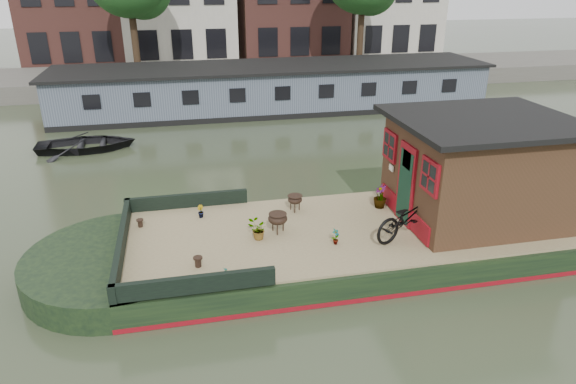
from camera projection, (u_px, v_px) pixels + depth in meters
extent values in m
plane|color=#2A301F|center=(383.00, 248.00, 12.25)|extent=(120.00, 120.00, 0.00)
cube|color=black|center=(384.00, 237.00, 12.13)|extent=(12.00, 4.00, 0.60)
cylinder|color=black|center=(121.00, 265.00, 10.97)|extent=(4.00, 4.00, 0.60)
cube|color=maroon|center=(384.00, 246.00, 12.22)|extent=(12.02, 4.02, 0.10)
cube|color=#8C7F56|center=(385.00, 225.00, 12.00)|extent=(11.80, 3.80, 0.05)
cube|color=black|center=(122.00, 243.00, 10.78)|extent=(0.12, 4.00, 0.35)
cube|color=black|center=(187.00, 201.00, 12.78)|extent=(3.00, 0.12, 0.35)
cube|color=black|center=(194.00, 284.00, 9.33)|extent=(3.00, 0.12, 0.35)
cube|color=#2F2112|center=(478.00, 171.00, 11.97)|extent=(3.50, 3.00, 2.30)
cube|color=black|center=(486.00, 120.00, 11.49)|extent=(4.00, 3.50, 0.12)
cube|color=maroon|center=(406.00, 185.00, 11.70)|extent=(0.06, 0.80, 1.90)
cube|color=black|center=(405.00, 187.00, 11.72)|extent=(0.04, 0.64, 1.70)
cube|color=maroon|center=(430.00, 176.00, 10.52)|extent=(0.06, 0.72, 0.72)
cube|color=maroon|center=(390.00, 146.00, 12.41)|extent=(0.06, 0.72, 0.72)
imported|color=black|center=(408.00, 217.00, 11.22)|extent=(1.93, 1.31, 0.96)
imported|color=maroon|center=(336.00, 237.00, 11.01)|extent=(0.23, 0.22, 0.37)
imported|color=brown|center=(200.00, 211.00, 12.25)|extent=(0.20, 0.21, 0.31)
imported|color=#B04733|center=(258.00, 230.00, 11.20)|extent=(0.43, 0.38, 0.45)
imported|color=maroon|center=(380.00, 196.00, 12.72)|extent=(0.34, 0.34, 0.59)
imported|color=maroon|center=(226.00, 275.00, 9.65)|extent=(0.15, 0.19, 0.32)
cylinder|color=black|center=(140.00, 223.00, 11.81)|extent=(0.16, 0.16, 0.19)
cylinder|color=black|center=(198.00, 262.00, 10.19)|extent=(0.19, 0.19, 0.21)
imported|color=black|center=(86.00, 140.00, 18.95)|extent=(3.57, 2.60, 0.73)
cube|color=#515C6D|center=(274.00, 88.00, 24.45)|extent=(20.00, 4.00, 2.00)
cube|color=black|center=(274.00, 66.00, 24.04)|extent=(20.40, 4.40, 0.12)
cube|color=black|center=(274.00, 107.00, 24.79)|extent=(20.00, 4.05, 0.24)
cube|color=#47443F|center=(254.00, 76.00, 30.51)|extent=(60.00, 6.00, 0.90)
cylinder|color=#332316|center=(135.00, 39.00, 26.94)|extent=(0.36, 0.36, 4.00)
cylinder|color=#332316|center=(360.00, 33.00, 29.36)|extent=(0.36, 0.36, 4.00)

